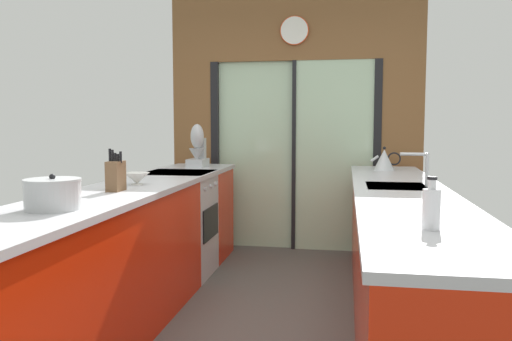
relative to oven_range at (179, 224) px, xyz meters
The scene contains 12 objects.
ground_plane 1.21m from the oven_range, 35.58° to the right, with size 5.04×7.60×0.02m, color #4C4742.
back_wall_unit 1.81m from the oven_range, 51.68° to the left, with size 2.64×0.12×2.70m.
left_counter_run 1.12m from the oven_range, 90.08° to the right, with size 0.62×3.80×0.92m.
right_counter_run 2.05m from the oven_range, 27.56° to the right, with size 0.62×3.80×0.92m.
sink_faucet 2.17m from the oven_range, 19.63° to the right, with size 0.19×0.02×0.23m.
oven_range is the anchor object (origin of this frame).
mixing_bowl 1.08m from the oven_range, 88.89° to the right, with size 0.18×0.18×0.09m.
knife_block 1.41m from the oven_range, 89.19° to the right, with size 0.09×0.14×0.27m.
stand_mixer 0.84m from the oven_range, 88.11° to the left, with size 0.17×0.27×0.42m.
stock_pot 2.08m from the oven_range, 89.47° to the right, with size 0.28×0.28×0.18m.
kettle 1.95m from the oven_range, 15.88° to the left, with size 0.27×0.19×0.22m.
soap_bottle 2.89m from the oven_range, 50.63° to the right, with size 0.07×0.07×0.22m.
Camera 1 is at (0.55, -3.11, 1.35)m, focal length 36.47 mm.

